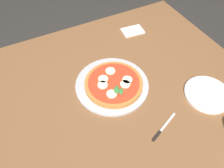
{
  "coord_description": "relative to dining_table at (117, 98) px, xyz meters",
  "views": [
    {
      "loc": [
        0.31,
        0.55,
        1.52
      ],
      "look_at": [
        0.01,
        -0.03,
        0.72
      ],
      "focal_mm": 33.63,
      "sensor_mm": 36.0,
      "label": 1
    }
  ],
  "objects": [
    {
      "name": "plate_white",
      "position": [
        -0.37,
        0.23,
        0.09
      ],
      "size": [
        0.22,
        0.22,
        0.01
      ],
      "primitive_type": "cylinder",
      "color": "white",
      "rests_on": "dining_table"
    },
    {
      "name": "knife",
      "position": [
        -0.06,
        0.28,
        0.08
      ],
      "size": [
        0.17,
        0.07,
        0.01
      ],
      "color": "black",
      "rests_on": "dining_table"
    },
    {
      "name": "napkin",
      "position": [
        -0.3,
        -0.36,
        0.09
      ],
      "size": [
        0.14,
        0.1,
        0.01
      ],
      "primitive_type": "cube",
      "rotation": [
        0.0,
        0.0,
        -0.11
      ],
      "color": "white",
      "rests_on": "dining_table"
    },
    {
      "name": "pizza",
      "position": [
        0.01,
        -0.02,
        0.1
      ],
      "size": [
        0.28,
        0.28,
        0.03
      ],
      "color": "#B27033",
      "rests_on": "serving_tray"
    },
    {
      "name": "ground_plane",
      "position": [
        0.0,
        0.0,
        -0.63
      ],
      "size": [
        6.0,
        6.0,
        0.0
      ],
      "primitive_type": "plane",
      "color": "#2D2B28"
    },
    {
      "name": "serving_tray",
      "position": [
        0.01,
        -0.03,
        0.09
      ],
      "size": [
        0.36,
        0.36,
        0.01
      ],
      "primitive_type": "cylinder",
      "color": "#B2B2B7",
      "rests_on": "dining_table"
    },
    {
      "name": "dining_table",
      "position": [
        0.0,
        0.0,
        0.0
      ],
      "size": [
        1.37,
        1.14,
        0.71
      ],
      "color": "brown",
      "rests_on": "ground_plane"
    }
  ]
}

